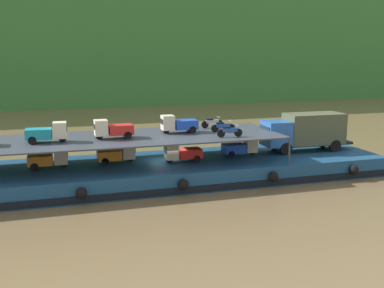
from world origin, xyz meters
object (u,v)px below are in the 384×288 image
Objects in this scene: mini_truck_lower_fore at (182,153)px; mini_truck_lower_bow at (240,147)px; mini_truck_upper_mid at (47,133)px; mini_truck_lower_mid at (117,154)px; motorcycle_upper_centre at (223,126)px; mini_truck_upper_fore at (113,129)px; motorcycle_upper_stbd at (212,122)px; mini_truck_lower_aft at (49,159)px; covered_lorry at (305,131)px; mini_truck_upper_bow at (178,124)px; cargo_barge at (168,171)px; motorcycle_upper_port at (229,131)px.

mini_truck_lower_bow is at bearing 7.42° from mini_truck_lower_fore.
mini_truck_lower_fore is 9.74m from mini_truck_upper_mid.
mini_truck_lower_mid is 8.34m from motorcycle_upper_centre.
motorcycle_upper_stbd is at bearing 16.41° from mini_truck_upper_fore.
mini_truck_lower_aft and mini_truck_lower_mid have the same top height.
mini_truck_upper_bow is (-10.73, 0.37, 1.00)m from covered_lorry.
mini_truck_upper_bow is (9.58, 1.05, 0.00)m from mini_truck_upper_mid.
mini_truck_lower_fore is (0.99, -0.55, 1.44)m from cargo_barge.
cargo_barge is 12.13× the size of mini_truck_lower_aft.
mini_truck_upper_bow is at bearing 6.23° from mini_truck_upper_mid.
mini_truck_upper_fore is (-15.83, -0.54, 1.00)m from covered_lorry.
mini_truck_upper_bow reaches higher than motorcycle_upper_centre.
cargo_barge is 5.33m from mini_truck_upper_fore.
mini_truck_upper_mid reaches higher than mini_truck_lower_bow.
mini_truck_upper_fore is at bearing -111.79° from mini_truck_lower_mid.
cargo_barge is at bearing -152.94° from motorcycle_upper_stbd.
mini_truck_upper_bow is at bearing 0.60° from mini_truck_lower_mid.
mini_truck_upper_fore is (-0.34, -0.86, 2.00)m from mini_truck_lower_mid.
mini_truck_lower_bow is (5.95, 0.10, 1.44)m from cargo_barge.
motorcycle_upper_centre is at bearing -87.10° from motorcycle_upper_stbd.
mini_truck_upper_bow reaches higher than cargo_barge.
mini_truck_upper_mid is 1.02× the size of mini_truck_upper_fore.
mini_truck_lower_mid is 1.46× the size of motorcycle_upper_stbd.
motorcycle_upper_port is (8.17, -1.87, -0.26)m from mini_truck_upper_fore.
motorcycle_upper_port is (7.82, -2.73, 1.74)m from mini_truck_lower_mid.
covered_lorry is 4.15× the size of motorcycle_upper_stbd.
motorcycle_upper_centre is (4.41, 0.03, 3.18)m from cargo_barge.
mini_truck_lower_bow is 1.45× the size of motorcycle_upper_centre.
motorcycle_upper_centre is (3.43, 0.58, 1.74)m from mini_truck_lower_fore.
mini_truck_lower_mid is at bearing 178.80° from covered_lorry.
mini_truck_upper_bow is at bearing 10.14° from mini_truck_upper_fore.
mini_truck_upper_fore is at bearing -163.59° from motorcycle_upper_stbd.
mini_truck_lower_aft is 4.85m from mini_truck_lower_mid.
mini_truck_upper_bow is 1.44× the size of motorcycle_upper_stbd.
motorcycle_upper_port reaches higher than mini_truck_lower_fore.
mini_truck_upper_fore reaches higher than mini_truck_lower_fore.
mini_truck_lower_mid is at bearing 160.73° from motorcycle_upper_port.
covered_lorry is 2.83× the size of mini_truck_upper_mid.
motorcycle_upper_port is at bearing -92.63° from motorcycle_upper_stbd.
covered_lorry reaches higher than motorcycle_upper_centre.
motorcycle_upper_centre is (8.48, 0.30, -0.26)m from mini_truck_upper_fore.
covered_lorry is 7.74m from motorcycle_upper_stbd.
cargo_barge is at bearing 2.68° from mini_truck_upper_mid.
mini_truck_upper_bow is 3.63m from motorcycle_upper_stbd.
mini_truck_upper_mid is (-8.54, -0.40, 3.44)m from cargo_barge.
motorcycle_upper_centre is (0.31, 2.17, 0.00)m from motorcycle_upper_port.
covered_lorry reaches higher than mini_truck_lower_fore.
mini_truck_lower_aft is 2.15m from mini_truck_upper_mid.
mini_truck_lower_mid is 1.00× the size of mini_truck_lower_bow.
motorcycle_upper_port reaches higher than mini_truck_lower_mid.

